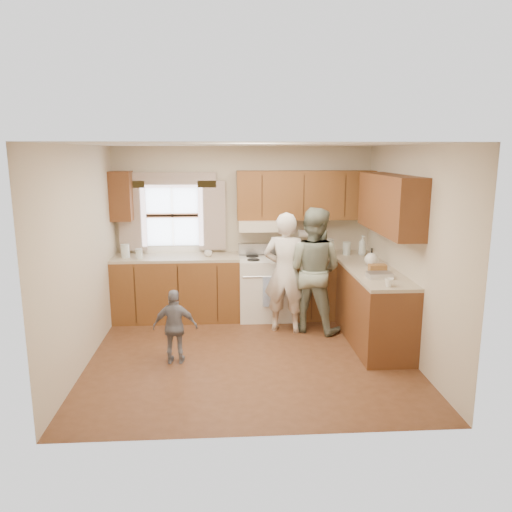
{
  "coord_description": "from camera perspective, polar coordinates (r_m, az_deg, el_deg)",
  "views": [
    {
      "loc": [
        -0.28,
        -5.65,
        2.43
      ],
      "look_at": [
        0.1,
        0.4,
        1.15
      ],
      "focal_mm": 35.0,
      "sensor_mm": 36.0,
      "label": 1
    }
  ],
  "objects": [
    {
      "name": "child",
      "position": [
        5.89,
        -9.22,
        -8.0
      ],
      "size": [
        0.53,
        0.25,
        0.88
      ],
      "primitive_type": "imported",
      "rotation": [
        0.0,
        0.0,
        3.07
      ],
      "color": "gray",
      "rests_on": "ground"
    },
    {
      "name": "woman_left",
      "position": [
        6.75,
        3.37,
        -1.91
      ],
      "size": [
        0.69,
        0.55,
        1.64
      ],
      "primitive_type": "imported",
      "rotation": [
        0.0,
        0.0,
        2.85
      ],
      "color": "silver",
      "rests_on": "ground"
    },
    {
      "name": "room",
      "position": [
        5.78,
        -0.74,
        0.14
      ],
      "size": [
        3.8,
        3.8,
        3.8
      ],
      "color": "#4E2C18",
      "rests_on": "ground"
    },
    {
      "name": "kitchen_fixtures",
      "position": [
        6.97,
        3.87,
        -1.31
      ],
      "size": [
        3.8,
        2.25,
        2.15
      ],
      "color": "#4E2E10",
      "rests_on": "ground"
    },
    {
      "name": "stove",
      "position": [
        7.38,
        1.05,
        -3.52
      ],
      "size": [
        0.76,
        0.67,
        1.07
      ],
      "color": "silver",
      "rests_on": "ground"
    },
    {
      "name": "woman_right",
      "position": [
        6.79,
        6.5,
        -1.6
      ],
      "size": [
        1.03,
        0.96,
        1.7
      ],
      "primitive_type": "imported",
      "rotation": [
        0.0,
        0.0,
        2.66
      ],
      "color": "#233729",
      "rests_on": "ground"
    }
  ]
}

